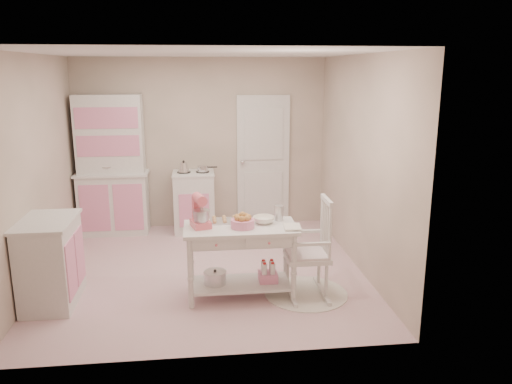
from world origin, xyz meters
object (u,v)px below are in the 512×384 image
at_px(stove, 194,202).
at_px(work_table, 241,261).
at_px(rocking_chair, 307,247).
at_px(bread_basket, 243,223).
at_px(hutch, 111,165).
at_px(base_cabinet, 50,262).
at_px(stand_mixer, 200,212).

height_order(stove, work_table, stove).
height_order(rocking_chair, bread_basket, rocking_chair).
height_order(hutch, rocking_chair, hutch).
distance_m(hutch, stove, 1.33).
xyz_separation_m(hutch, base_cabinet, (-0.29, -2.33, -0.58)).
height_order(hutch, stand_mixer, hutch).
bearing_deg(rocking_chair, work_table, 176.46).
bearing_deg(stove, hutch, 177.61).
distance_m(stove, bread_basket, 2.48).
distance_m(stove, stand_mixer, 2.38).
bearing_deg(work_table, base_cabinet, 178.12).
bearing_deg(bread_basket, stand_mixer, 170.96).
bearing_deg(base_cabinet, stove, 56.88).
xyz_separation_m(hutch, stand_mixer, (1.29, -2.38, -0.07)).
height_order(hutch, bread_basket, hutch).
bearing_deg(stand_mixer, base_cabinet, 162.42).
relative_size(hutch, stand_mixer, 6.12).
xyz_separation_m(hutch, bread_basket, (1.73, -2.45, -0.19)).
distance_m(work_table, bread_basket, 0.45).
height_order(stove, base_cabinet, same).
height_order(stove, stand_mixer, stand_mixer).
distance_m(hutch, stand_mixer, 2.71).
bearing_deg(hutch, base_cabinet, -97.04).
relative_size(hutch, bread_basket, 8.32).
distance_m(stove, rocking_chair, 2.69).
bearing_deg(bread_basket, stove, 102.50).
bearing_deg(work_table, bread_basket, -68.20).
relative_size(rocking_chair, bread_basket, 4.40).
distance_m(stove, base_cabinet, 2.72).
xyz_separation_m(rocking_chair, bread_basket, (-0.70, -0.00, 0.30)).
bearing_deg(base_cabinet, rocking_chair, -2.38).
bearing_deg(base_cabinet, hutch, 82.96).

